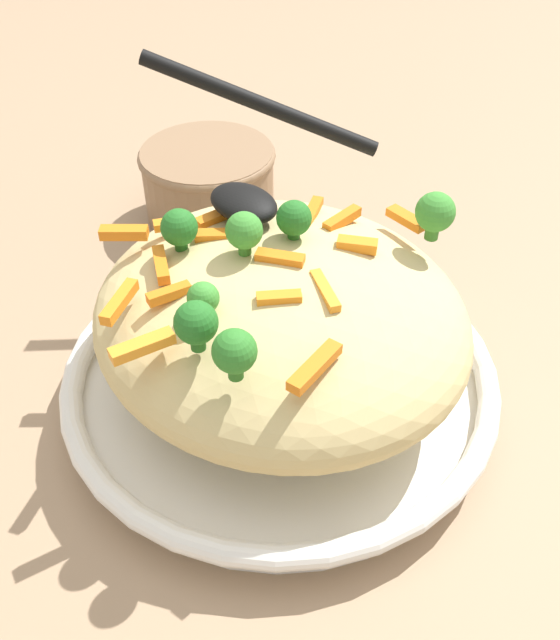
# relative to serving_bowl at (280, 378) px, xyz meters

# --- Properties ---
(ground_plane) EXTENTS (2.40, 2.40, 0.00)m
(ground_plane) POSITION_rel_serving_bowl_xyz_m (0.00, 0.00, -0.02)
(ground_plane) COLOR #9E7F60
(serving_bowl) EXTENTS (0.33, 0.33, 0.04)m
(serving_bowl) POSITION_rel_serving_bowl_xyz_m (0.00, 0.00, 0.00)
(serving_bowl) COLOR white
(serving_bowl) RESTS_ON ground_plane
(pasta_mound) EXTENTS (0.27, 0.25, 0.10)m
(pasta_mound) POSITION_rel_serving_bowl_xyz_m (0.00, 0.00, 0.06)
(pasta_mound) COLOR #D1BA7A
(pasta_mound) RESTS_ON serving_bowl
(carrot_piece_0) EXTENTS (0.04, 0.02, 0.01)m
(carrot_piece_0) POSITION_rel_serving_bowl_xyz_m (-0.04, -0.00, 0.11)
(carrot_piece_0) COLOR orange
(carrot_piece_0) RESTS_ON pasta_mound
(carrot_piece_1) EXTENTS (0.03, 0.03, 0.01)m
(carrot_piece_1) POSITION_rel_serving_bowl_xyz_m (0.05, 0.01, 0.11)
(carrot_piece_1) COLOR orange
(carrot_piece_1) RESTS_ON pasta_mound
(carrot_piece_2) EXTENTS (0.03, 0.01, 0.01)m
(carrot_piece_2) POSITION_rel_serving_bowl_xyz_m (-0.02, -0.11, 0.11)
(carrot_piece_2) COLOR orange
(carrot_piece_2) RESTS_ON pasta_mound
(carrot_piece_3) EXTENTS (0.03, 0.02, 0.01)m
(carrot_piece_3) POSITION_rel_serving_bowl_xyz_m (-0.02, -0.05, 0.11)
(carrot_piece_3) COLOR orange
(carrot_piece_3) RESTS_ON pasta_mound
(carrot_piece_4) EXTENTS (0.02, 0.03, 0.01)m
(carrot_piece_4) POSITION_rel_serving_bowl_xyz_m (0.09, 0.02, 0.11)
(carrot_piece_4) COLOR orange
(carrot_piece_4) RESTS_ON pasta_mound
(carrot_piece_5) EXTENTS (0.02, 0.04, 0.01)m
(carrot_piece_5) POSITION_rel_serving_bowl_xyz_m (-0.00, 0.11, 0.11)
(carrot_piece_5) COLOR orange
(carrot_piece_5) RESTS_ON pasta_mound
(carrot_piece_6) EXTENTS (0.03, 0.02, 0.01)m
(carrot_piece_6) POSITION_rel_serving_bowl_xyz_m (-0.00, 0.00, 0.11)
(carrot_piece_6) COLOR orange
(carrot_piece_6) RESTS_ON pasta_mound
(carrot_piece_7) EXTENTS (0.04, 0.03, 0.01)m
(carrot_piece_7) POSITION_rel_serving_bowl_xyz_m (0.06, 0.06, 0.11)
(carrot_piece_7) COLOR orange
(carrot_piece_7) RESTS_ON pasta_mound
(carrot_piece_8) EXTENTS (0.01, 0.04, 0.01)m
(carrot_piece_8) POSITION_rel_serving_bowl_xyz_m (0.01, -0.07, 0.11)
(carrot_piece_8) COLOR orange
(carrot_piece_8) RESTS_ON pasta_mound
(carrot_piece_9) EXTENTS (0.01, 0.03, 0.01)m
(carrot_piece_9) POSITION_rel_serving_bowl_xyz_m (0.03, 0.07, 0.11)
(carrot_piece_9) COLOR orange
(carrot_piece_9) RESTS_ON pasta_mound
(carrot_piece_10) EXTENTS (0.03, 0.04, 0.01)m
(carrot_piece_10) POSITION_rel_serving_bowl_xyz_m (0.04, 0.10, 0.11)
(carrot_piece_10) COLOR orange
(carrot_piece_10) RESTS_ON pasta_mound
(carrot_piece_11) EXTENTS (0.03, 0.03, 0.01)m
(carrot_piece_11) POSITION_rel_serving_bowl_xyz_m (0.10, 0.05, 0.11)
(carrot_piece_11) COLOR orange
(carrot_piece_11) RESTS_ON pasta_mound
(carrot_piece_12) EXTENTS (0.02, 0.04, 0.01)m
(carrot_piece_12) POSITION_rel_serving_bowl_xyz_m (-0.08, 0.05, 0.11)
(carrot_piece_12) COLOR orange
(carrot_piece_12) RESTS_ON pasta_mound
(carrot_piece_13) EXTENTS (0.02, 0.03, 0.01)m
(carrot_piece_13) POSITION_rel_serving_bowl_xyz_m (-0.03, 0.03, 0.11)
(carrot_piece_13) COLOR orange
(carrot_piece_13) RESTS_ON pasta_mound
(carrot_piece_14) EXTENTS (0.03, 0.04, 0.01)m
(carrot_piece_14) POSITION_rel_serving_bowl_xyz_m (0.03, -0.06, 0.11)
(carrot_piece_14) COLOR orange
(carrot_piece_14) RESTS_ON pasta_mound
(carrot_piece_15) EXTENTS (0.01, 0.04, 0.01)m
(carrot_piece_15) POSITION_rel_serving_bowl_xyz_m (0.07, -0.01, 0.11)
(carrot_piece_15) COLOR orange
(carrot_piece_15) RESTS_ON pasta_mound
(broccoli_floret_0) EXTENTS (0.02, 0.02, 0.03)m
(broccoli_floret_0) POSITION_rel_serving_bowl_xyz_m (0.01, -0.03, 0.13)
(broccoli_floret_0) COLOR #205B1C
(broccoli_floret_0) RESTS_ON pasta_mound
(broccoli_floret_1) EXTENTS (0.02, 0.02, 0.03)m
(broccoli_floret_1) POSITION_rel_serving_bowl_xyz_m (0.02, 0.01, 0.13)
(broccoli_floret_1) COLOR #377928
(broccoli_floret_1) RESTS_ON pasta_mound
(broccoli_floret_2) EXTENTS (0.03, 0.03, 0.03)m
(broccoli_floret_2) POSITION_rel_serving_bowl_xyz_m (0.06, 0.03, 0.12)
(broccoli_floret_2) COLOR #205B1C
(broccoli_floret_2) RESTS_ON pasta_mound
(broccoli_floret_3) EXTENTS (0.03, 0.03, 0.03)m
(broccoli_floret_3) POSITION_rel_serving_bowl_xyz_m (-0.02, 0.09, 0.12)
(broccoli_floret_3) COLOR #205B1C
(broccoli_floret_3) RESTS_ON pasta_mound
(broccoli_floret_4) EXTENTS (0.03, 0.03, 0.04)m
(broccoli_floret_4) POSITION_rel_serving_bowl_xyz_m (-0.05, -0.10, 0.12)
(broccoli_floret_4) COLOR #377928
(broccoli_floret_4) RESTS_ON pasta_mound
(broccoli_floret_5) EXTENTS (0.02, 0.02, 0.02)m
(broccoli_floret_5) POSITION_rel_serving_bowl_xyz_m (-0.00, 0.06, 0.12)
(broccoli_floret_5) COLOR #377928
(broccoli_floret_5) RESTS_ON pasta_mound
(broccoli_floret_6) EXTENTS (0.03, 0.03, 0.03)m
(broccoli_floret_6) POSITION_rel_serving_bowl_xyz_m (-0.05, 0.09, 0.12)
(broccoli_floret_6) COLOR #296820
(broccoli_floret_6) RESTS_ON pasta_mound
(serving_spoon) EXTENTS (0.16, 0.15, 0.08)m
(serving_spoon) POSITION_rel_serving_bowl_xyz_m (0.08, -0.05, 0.13)
(serving_spoon) COLOR black
(serving_spoon) RESTS_ON pasta_mound
(companion_bowl) EXTENTS (0.14, 0.14, 0.08)m
(companion_bowl) POSITION_rel_serving_bowl_xyz_m (0.23, -0.13, 0.02)
(companion_bowl) COLOR #8C6B4C
(companion_bowl) RESTS_ON ground_plane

